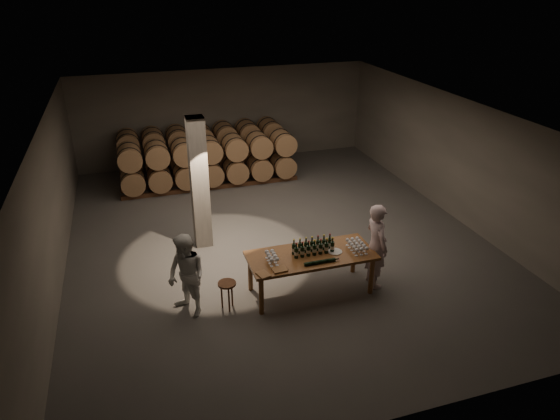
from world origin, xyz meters
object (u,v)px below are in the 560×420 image
object	(u,v)px
plate	(335,252)
tasting_table	(311,259)
stool	(227,287)
person_woman	(187,276)
notebook_near	(279,270)
bottle_cluster	(313,248)
person_man	(376,245)

from	to	relation	value
plate	tasting_table	bearing A→B (deg)	173.57
stool	person_woman	bearing A→B (deg)	173.23
notebook_near	stool	world-z (taller)	notebook_near
tasting_table	bottle_cluster	bearing A→B (deg)	36.55
bottle_cluster	person_man	world-z (taller)	person_man
person_man	person_woman	size ratio (longest dim) A/B	1.10
person_man	bottle_cluster	bearing A→B (deg)	79.45
bottle_cluster	person_woman	world-z (taller)	person_woman
person_man	person_woman	xyz separation A→B (m)	(-3.92, 0.16, -0.09)
tasting_table	person_man	bearing A→B (deg)	-5.25
notebook_near	stool	xyz separation A→B (m)	(-0.98, 0.32, -0.42)
tasting_table	notebook_near	world-z (taller)	notebook_near
bottle_cluster	person_man	xyz separation A→B (m)	(1.34, -0.17, -0.08)
bottle_cluster	notebook_near	xyz separation A→B (m)	(-0.85, -0.42, -0.11)
bottle_cluster	person_man	bearing A→B (deg)	-7.11
bottle_cluster	plate	bearing A→B (deg)	-12.05
bottle_cluster	plate	world-z (taller)	bottle_cluster
plate	notebook_near	world-z (taller)	notebook_near
tasting_table	notebook_near	size ratio (longest dim) A/B	9.37
notebook_near	stool	bearing A→B (deg)	158.10
tasting_table	bottle_cluster	size ratio (longest dim) A/B	3.00
tasting_table	person_woman	size ratio (longest dim) A/B	1.53
tasting_table	person_woman	bearing A→B (deg)	179.32
bottle_cluster	person_woman	distance (m)	2.58
bottle_cluster	tasting_table	bearing A→B (deg)	-143.45
tasting_table	person_woman	world-z (taller)	person_woman
tasting_table	stool	bearing A→B (deg)	-178.09
notebook_near	tasting_table	bearing A→B (deg)	21.60
plate	stool	size ratio (longest dim) A/B	0.49
tasting_table	plate	xyz separation A→B (m)	(0.50, -0.06, 0.11)
bottle_cluster	person_woman	bearing A→B (deg)	-179.80
tasting_table	person_man	distance (m)	1.41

